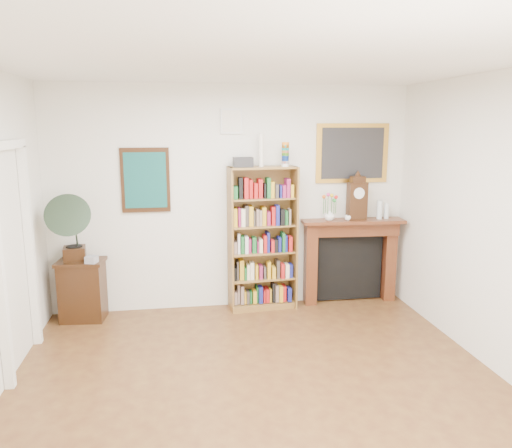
{
  "coord_description": "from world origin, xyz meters",
  "views": [
    {
      "loc": [
        -0.68,
        -3.66,
        2.31
      ],
      "look_at": [
        0.16,
        1.6,
        1.25
      ],
      "focal_mm": 35.0,
      "sensor_mm": 36.0,
      "label": 1
    }
  ],
  "objects_px": {
    "side_cabinet": "(83,290)",
    "bookshelf": "(263,231)",
    "mantel_clock": "(357,199)",
    "flower_vase": "(329,215)",
    "bottle_right": "(387,211)",
    "gramophone": "(70,224)",
    "teacup": "(348,218)",
    "fireplace": "(350,253)",
    "bottle_left": "(380,210)",
    "cd_stack": "(92,260)"
  },
  "relations": [
    {
      "from": "side_cabinet",
      "to": "bookshelf",
      "type": "bearing_deg",
      "value": 6.58
    },
    {
      "from": "mantel_clock",
      "to": "flower_vase",
      "type": "height_order",
      "value": "mantel_clock"
    },
    {
      "from": "bookshelf",
      "to": "bottle_right",
      "type": "height_order",
      "value": "bookshelf"
    },
    {
      "from": "gramophone",
      "to": "teacup",
      "type": "relative_size",
      "value": 9.56
    },
    {
      "from": "bookshelf",
      "to": "fireplace",
      "type": "bearing_deg",
      "value": -1.68
    },
    {
      "from": "mantel_clock",
      "to": "bottle_left",
      "type": "distance_m",
      "value": 0.34
    },
    {
      "from": "gramophone",
      "to": "mantel_clock",
      "type": "distance_m",
      "value": 3.49
    },
    {
      "from": "fireplace",
      "to": "flower_vase",
      "type": "relative_size",
      "value": 9.57
    },
    {
      "from": "side_cabinet",
      "to": "bottle_right",
      "type": "distance_m",
      "value": 3.91
    },
    {
      "from": "side_cabinet",
      "to": "gramophone",
      "type": "bearing_deg",
      "value": -128.29
    },
    {
      "from": "bottle_right",
      "to": "cd_stack",
      "type": "bearing_deg",
      "value": -177.01
    },
    {
      "from": "gramophone",
      "to": "flower_vase",
      "type": "relative_size",
      "value": 5.86
    },
    {
      "from": "bookshelf",
      "to": "bottle_left",
      "type": "height_order",
      "value": "bookshelf"
    },
    {
      "from": "fireplace",
      "to": "side_cabinet",
      "type": "bearing_deg",
      "value": -174.31
    },
    {
      "from": "bookshelf",
      "to": "flower_vase",
      "type": "distance_m",
      "value": 0.88
    },
    {
      "from": "side_cabinet",
      "to": "teacup",
      "type": "height_order",
      "value": "teacup"
    },
    {
      "from": "gramophone",
      "to": "bottle_right",
      "type": "height_order",
      "value": "gramophone"
    },
    {
      "from": "gramophone",
      "to": "mantel_clock",
      "type": "relative_size",
      "value": 1.46
    },
    {
      "from": "side_cabinet",
      "to": "bottle_left",
      "type": "bearing_deg",
      "value": 6.13
    },
    {
      "from": "bookshelf",
      "to": "cd_stack",
      "type": "relative_size",
      "value": 17.34
    },
    {
      "from": "gramophone",
      "to": "side_cabinet",
      "type": "bearing_deg",
      "value": 38.78
    },
    {
      "from": "fireplace",
      "to": "cd_stack",
      "type": "height_order",
      "value": "fireplace"
    },
    {
      "from": "side_cabinet",
      "to": "flower_vase",
      "type": "distance_m",
      "value": 3.16
    },
    {
      "from": "teacup",
      "to": "side_cabinet",
      "type": "bearing_deg",
      "value": -179.77
    },
    {
      "from": "bookshelf",
      "to": "teacup",
      "type": "distance_m",
      "value": 1.11
    },
    {
      "from": "cd_stack",
      "to": "teacup",
      "type": "xyz_separation_m",
      "value": [
        3.14,
        0.15,
        0.37
      ]
    },
    {
      "from": "bookshelf",
      "to": "bottle_right",
      "type": "bearing_deg",
      "value": -4.74
    },
    {
      "from": "gramophone",
      "to": "cd_stack",
      "type": "xyz_separation_m",
      "value": [
        0.22,
        -0.06,
        -0.42
      ]
    },
    {
      "from": "gramophone",
      "to": "bottle_right",
      "type": "xyz_separation_m",
      "value": [
        3.9,
        0.14,
        0.02
      ]
    },
    {
      "from": "cd_stack",
      "to": "bottle_right",
      "type": "relative_size",
      "value": 0.6
    },
    {
      "from": "bookshelf",
      "to": "teacup",
      "type": "bearing_deg",
      "value": -6.9
    },
    {
      "from": "side_cabinet",
      "to": "fireplace",
      "type": "xyz_separation_m",
      "value": [
        3.37,
        0.12,
        0.29
      ]
    },
    {
      "from": "fireplace",
      "to": "mantel_clock",
      "type": "distance_m",
      "value": 0.73
    },
    {
      "from": "cd_stack",
      "to": "mantel_clock",
      "type": "distance_m",
      "value": 3.32
    },
    {
      "from": "mantel_clock",
      "to": "cd_stack",
      "type": "bearing_deg",
      "value": 179.05
    },
    {
      "from": "cd_stack",
      "to": "bottle_right",
      "type": "height_order",
      "value": "bottle_right"
    },
    {
      "from": "mantel_clock",
      "to": "flower_vase",
      "type": "bearing_deg",
      "value": 177.0
    },
    {
      "from": "side_cabinet",
      "to": "teacup",
      "type": "relative_size",
      "value": 8.6
    },
    {
      "from": "fireplace",
      "to": "gramophone",
      "type": "distance_m",
      "value": 3.49
    },
    {
      "from": "cd_stack",
      "to": "teacup",
      "type": "height_order",
      "value": "teacup"
    },
    {
      "from": "side_cabinet",
      "to": "mantel_clock",
      "type": "bearing_deg",
      "value": 6.18
    },
    {
      "from": "cd_stack",
      "to": "teacup",
      "type": "bearing_deg",
      "value": 2.68
    },
    {
      "from": "gramophone",
      "to": "mantel_clock",
      "type": "height_order",
      "value": "mantel_clock"
    },
    {
      "from": "gramophone",
      "to": "bottle_right",
      "type": "bearing_deg",
      "value": -5.58
    },
    {
      "from": "fireplace",
      "to": "mantel_clock",
      "type": "relative_size",
      "value": 2.39
    },
    {
      "from": "side_cabinet",
      "to": "cd_stack",
      "type": "relative_size",
      "value": 6.12
    },
    {
      "from": "cd_stack",
      "to": "teacup",
      "type": "distance_m",
      "value": 3.17
    },
    {
      "from": "cd_stack",
      "to": "bottle_left",
      "type": "height_order",
      "value": "bottle_left"
    },
    {
      "from": "bookshelf",
      "to": "cd_stack",
      "type": "xyz_separation_m",
      "value": [
        -2.04,
        -0.18,
        -0.23
      ]
    },
    {
      "from": "fireplace",
      "to": "bottle_left",
      "type": "height_order",
      "value": "bottle_left"
    }
  ]
}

